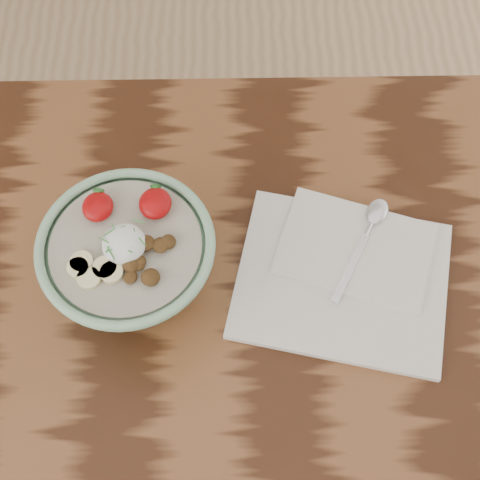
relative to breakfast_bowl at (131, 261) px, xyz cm
name	(u,v)px	position (x,y,z in cm)	size (l,w,h in cm)	color
table	(278,379)	(18.29, -10.38, -16.39)	(160.00, 90.00, 75.00)	#371B0D
breakfast_bowl	(131,261)	(0.00, 0.00, 0.00)	(21.03, 21.03, 13.74)	#89B893
napkin	(345,273)	(27.06, 0.83, -6.40)	(31.13, 27.32, 1.66)	white
spoon	(371,225)	(30.91, 7.23, -5.07)	(9.56, 15.77, 0.88)	silver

